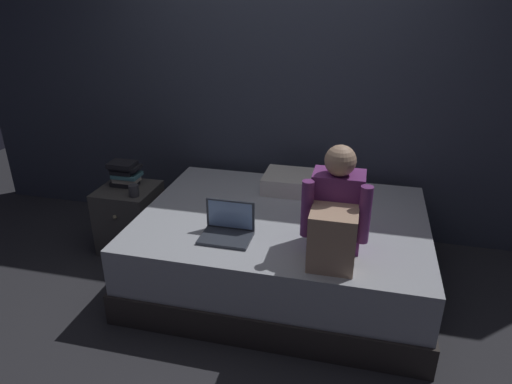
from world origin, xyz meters
TOP-DOWN VIEW (x-y plane):
  - ground_plane at (0.00, 0.00)m, footprint 8.00×8.00m
  - wall_back at (0.00, 1.20)m, footprint 5.60×0.10m
  - bed at (0.20, 0.30)m, footprint 2.00×1.50m
  - nightstand at (-1.10, 0.49)m, footprint 0.44×0.46m
  - person_sitting at (0.58, -0.11)m, footprint 0.39×0.44m
  - laptop at (-0.09, -0.07)m, footprint 0.32×0.23m
  - pillow at (0.25, 0.75)m, footprint 0.56×0.36m
  - book_stack at (-1.13, 0.54)m, footprint 0.23×0.17m
  - mug at (-0.97, 0.37)m, footprint 0.08×0.08m

SIDE VIEW (x-z plane):
  - ground_plane at x=0.00m, z-range 0.00..0.00m
  - nightstand at x=-1.10m, z-range 0.00..0.53m
  - bed at x=0.20m, z-range 0.00..0.53m
  - mug at x=-0.97m, z-range 0.53..0.62m
  - laptop at x=-0.09m, z-range 0.48..0.70m
  - pillow at x=0.25m, z-range 0.54..0.67m
  - book_stack at x=-1.13m, z-range 0.53..0.73m
  - person_sitting at x=0.58m, z-range 0.46..1.12m
  - wall_back at x=0.00m, z-range 0.00..2.70m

